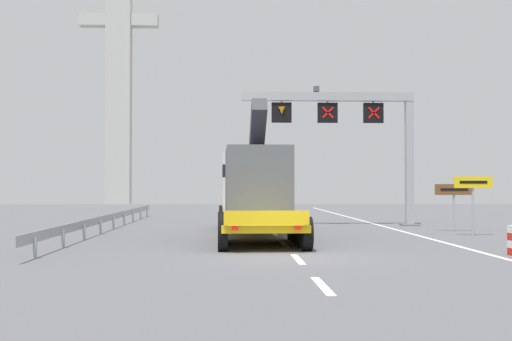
% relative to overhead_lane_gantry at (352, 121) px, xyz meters
% --- Properties ---
extents(ground, '(112.00, 112.00, 0.00)m').
position_rel_overhead_lane_gantry_xyz_m(ground, '(-4.74, -14.94, -5.50)').
color(ground, '#5B5B60').
extents(lane_markings, '(0.20, 38.03, 0.01)m').
position_rel_overhead_lane_gantry_xyz_m(lane_markings, '(-4.47, -3.23, -5.50)').
color(lane_markings, silver).
rests_on(lane_markings, ground).
extents(edge_line_right, '(0.20, 63.00, 0.01)m').
position_rel_overhead_lane_gantry_xyz_m(edge_line_right, '(1.46, -2.94, -5.50)').
color(edge_line_right, silver).
rests_on(edge_line_right, ground).
extents(overhead_lane_gantry, '(9.28, 0.90, 7.30)m').
position_rel_overhead_lane_gantry_xyz_m(overhead_lane_gantry, '(0.00, 0.00, 0.00)').
color(overhead_lane_gantry, '#9EA0A5').
rests_on(overhead_lane_gantry, ground).
extents(heavy_haul_truck_yellow, '(3.21, 14.10, 5.30)m').
position_rel_overhead_lane_gantry_xyz_m(heavy_haul_truck_yellow, '(-5.42, -5.98, -3.51)').
color(heavy_haul_truck_yellow, yellow).
rests_on(heavy_haul_truck_yellow, ground).
extents(exit_sign_yellow, '(1.62, 0.15, 2.48)m').
position_rel_overhead_lane_gantry_xyz_m(exit_sign_yellow, '(3.72, -7.29, -3.60)').
color(exit_sign_yellow, '#9EA0A5').
rests_on(exit_sign_yellow, ground).
extents(tourist_info_sign_brown, '(1.78, 0.15, 2.17)m').
position_rel_overhead_lane_gantry_xyz_m(tourist_info_sign_brown, '(3.85, -4.54, -3.82)').
color(tourist_info_sign_brown, '#9EA0A5').
rests_on(tourist_info_sign_brown, ground).
extents(guardrail_left, '(0.13, 29.27, 0.76)m').
position_rel_overhead_lane_gantry_xyz_m(guardrail_left, '(-12.08, -2.31, -4.94)').
color(guardrail_left, '#999EA3').
rests_on(guardrail_left, ground).
extents(bridge_pylon_distant, '(9.00, 2.00, 34.16)m').
position_rel_overhead_lane_gantry_xyz_m(bridge_pylon_distant, '(-19.27, 42.85, 11.97)').
color(bridge_pylon_distant, '#B7B7B2').
rests_on(bridge_pylon_distant, ground).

